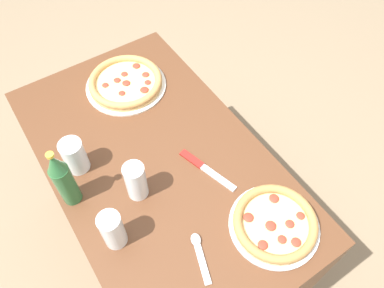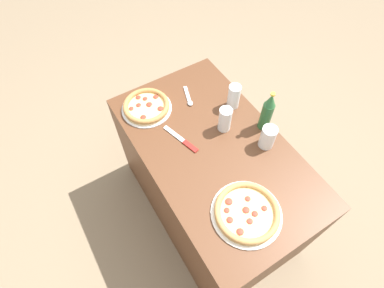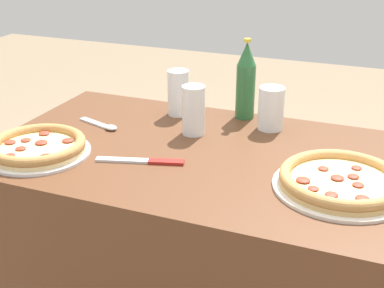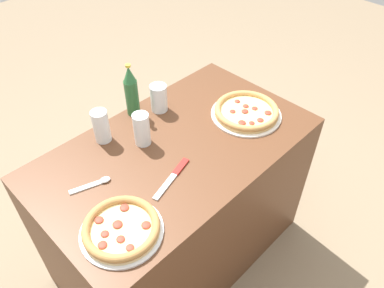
% 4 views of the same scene
% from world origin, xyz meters
% --- Properties ---
extents(ground_plane, '(8.00, 8.00, 0.00)m').
position_xyz_m(ground_plane, '(0.00, 0.00, 0.00)').
color(ground_plane, '#847056').
extents(table, '(1.18, 0.69, 0.77)m').
position_xyz_m(table, '(0.00, 0.00, 0.38)').
color(table, '#56331E').
rests_on(table, ground_plane).
extents(pizza_salami, '(0.28, 0.28, 0.04)m').
position_xyz_m(pizza_salami, '(0.41, 0.17, 0.79)').
color(pizza_salami, silver).
rests_on(pizza_salami, table).
extents(pizza_veggie, '(0.32, 0.32, 0.04)m').
position_xyz_m(pizza_veggie, '(-0.36, 0.07, 0.79)').
color(pizza_veggie, silver).
rests_on(pizza_veggie, table).
extents(glass_red_wine, '(0.08, 0.08, 0.13)m').
position_xyz_m(glass_red_wine, '(-0.12, -0.23, 0.83)').
color(glass_red_wine, white).
rests_on(glass_red_wine, table).
extents(glass_lemonade, '(0.07, 0.07, 0.14)m').
position_xyz_m(glass_lemonade, '(0.08, -0.11, 0.84)').
color(glass_lemonade, white).
rests_on(glass_lemonade, table).
extents(glass_mango_juice, '(0.07, 0.07, 0.14)m').
position_xyz_m(glass_mango_juice, '(0.18, -0.25, 0.84)').
color(glass_mango_juice, white).
rests_on(glass_mango_juice, table).
extents(beer_bottle, '(0.06, 0.06, 0.25)m').
position_xyz_m(beer_bottle, '(-0.02, -0.30, 0.89)').
color(beer_bottle, '#286033').
rests_on(beer_bottle, table).
extents(knife, '(0.23, 0.09, 0.01)m').
position_xyz_m(knife, '(0.13, 0.12, 0.77)').
color(knife, maroon).
rests_on(knife, table).
extents(spoon, '(0.15, 0.07, 0.01)m').
position_xyz_m(spoon, '(0.35, -0.06, 0.77)').
color(spoon, silver).
rests_on(spoon, table).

